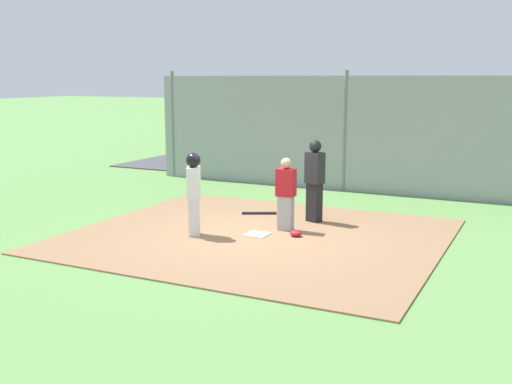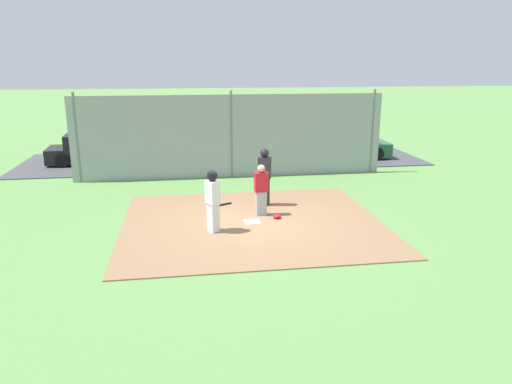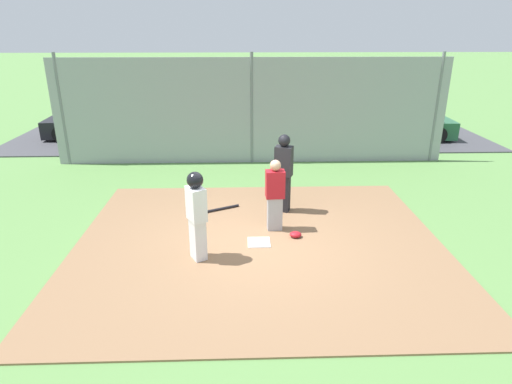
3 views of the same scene
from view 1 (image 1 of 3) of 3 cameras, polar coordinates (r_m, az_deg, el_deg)
name	(u,v)px [view 1 (image 1 of 3)]	position (r m, az deg, el deg)	size (l,w,h in m)	color
ground_plane	(257,236)	(12.32, 0.12, -4.16)	(140.00, 140.00, 0.00)	#5B8947
dirt_infield	(257,236)	(12.32, 0.12, -4.09)	(7.20, 6.40, 0.03)	#896647
home_plate	(257,234)	(12.31, 0.12, -3.98)	(0.44, 0.44, 0.02)	white
catcher	(286,193)	(12.56, 2.81, -0.12)	(0.40, 0.28, 1.51)	#9E9EA3
umpire	(315,179)	(13.32, 5.51, 1.24)	(0.45, 0.37, 1.80)	black
runner	(194,188)	(12.16, -5.84, 0.33)	(0.41, 0.46, 1.67)	silver
baseball_bat	(259,213)	(14.13, 0.31, -1.98)	(0.06, 0.06, 0.80)	black
catcher_mask	(296,234)	(12.20, 3.75, -3.90)	(0.24, 0.20, 0.12)	#B21923
backstop_fence	(345,134)	(17.21, 8.35, 5.39)	(12.00, 0.10, 3.35)	#93999E
parking_lot	(375,173)	(20.64, 11.10, 1.74)	(18.00, 5.20, 0.04)	#424247
parked_car_dark	(228,146)	(22.82, -2.68, 4.27)	(4.29, 2.08, 1.28)	black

